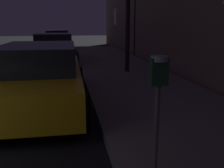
# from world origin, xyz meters

# --- Properties ---
(parking_meter) EXTENTS (0.19, 0.19, 1.39)m
(parking_meter) POSITION_xyz_m (4.43, 0.69, 1.21)
(parking_meter) COLOR #59595B
(parking_meter) RESTS_ON sidewalk
(car_yellow_cab) EXTENTS (2.10, 4.48, 1.43)m
(car_yellow_cab) POSITION_xyz_m (2.85, 3.94, 0.72)
(car_yellow_cab) COLOR gold
(car_yellow_cab) RESTS_ON ground
(car_green) EXTENTS (2.29, 4.31, 1.43)m
(car_green) POSITION_xyz_m (2.85, 10.57, 0.70)
(car_green) COLOR #19592D
(car_green) RESTS_ON ground
(car_blue) EXTENTS (2.07, 4.07, 1.43)m
(car_blue) POSITION_xyz_m (2.85, 17.32, 0.71)
(car_blue) COLOR navy
(car_blue) RESTS_ON ground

